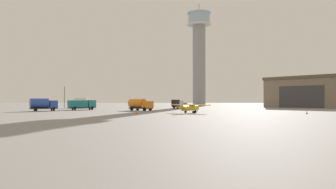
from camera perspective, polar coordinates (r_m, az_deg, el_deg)
ground_plane at (r=63.16m, az=3.21°, el=-3.44°), size 400.00×400.00×0.00m
control_tower at (r=132.57m, az=5.80°, el=8.16°), size 10.11×10.11×43.94m
hangar at (r=120.32m, az=25.37°, el=0.39°), size 34.70×34.69×10.75m
airplane_yellow at (r=62.17m, az=4.06°, el=-2.38°), size 7.75×6.67×2.56m
truck_box_teal at (r=85.19m, az=-15.72°, el=-1.75°), size 7.14×5.92×2.60m
truck_fuel_tanker_blue at (r=79.30m, az=-22.20°, el=-1.66°), size 6.34×5.45×3.04m
truck_box_white at (r=101.56m, az=-15.48°, el=-1.48°), size 6.14×4.17×3.22m
truck_fuel_tanker_orange at (r=76.34m, az=-5.24°, el=-1.79°), size 6.66×5.76×2.95m
truck_flatbed_black at (r=94.85m, az=1.97°, el=-1.82°), size 6.15×4.99×2.73m
light_post_west at (r=110.94m, az=-18.70°, el=0.06°), size 0.44×0.44×7.63m
traffic_cone_near_left at (r=59.91m, az=-5.91°, el=-3.24°), size 0.36×0.36×0.71m
traffic_cone_near_right at (r=64.52m, az=24.40°, el=-3.02°), size 0.36×0.36×0.66m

